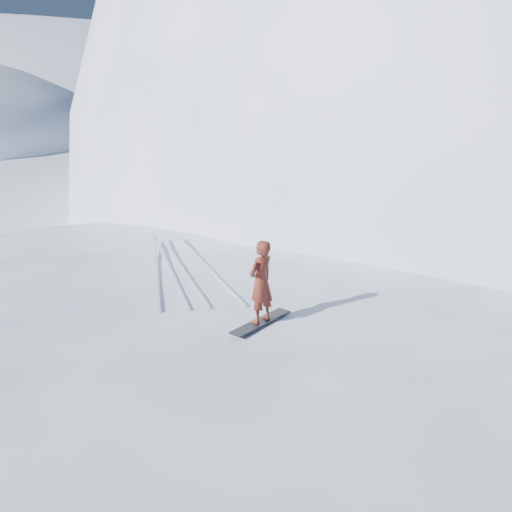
# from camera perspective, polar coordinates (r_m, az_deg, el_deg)

# --- Properties ---
(ground) EXTENTS (400.00, 400.00, 0.00)m
(ground) POSITION_cam_1_polar(r_m,az_deg,el_deg) (12.32, -3.42, -18.08)
(ground) COLOR white
(ground) RESTS_ON ground
(near_ridge) EXTENTS (36.00, 28.00, 4.80)m
(near_ridge) POSITION_cam_1_polar(r_m,az_deg,el_deg) (14.92, 0.00, -11.19)
(near_ridge) COLOR white
(near_ridge) RESTS_ON ground
(peak_shoulder) EXTENTS (28.00, 24.00, 18.00)m
(peak_shoulder) POSITION_cam_1_polar(r_m,az_deg,el_deg) (32.53, 12.96, 4.37)
(peak_shoulder) COLOR white
(peak_shoulder) RESTS_ON ground
(wind_bumps) EXTENTS (16.00, 14.40, 1.00)m
(wind_bumps) POSITION_cam_1_polar(r_m,az_deg,el_deg) (14.10, -6.12, -13.14)
(wind_bumps) COLOR white
(wind_bumps) RESTS_ON ground
(snowboard) EXTENTS (1.37, 1.35, 0.03)m
(snowboard) POSITION_cam_1_polar(r_m,az_deg,el_deg) (11.63, 0.49, -6.59)
(snowboard) COLOR black
(snowboard) RESTS_ON near_ridge
(snowboarder) EXTENTS (0.73, 0.73, 1.70)m
(snowboarder) POSITION_cam_1_polar(r_m,az_deg,el_deg) (11.31, 0.50, -2.59)
(snowboarder) COLOR maroon
(snowboarder) RESTS_ON snowboard
(board_tracks) EXTENTS (2.44, 5.98, 0.04)m
(board_tracks) POSITION_cam_1_polar(r_m,az_deg,el_deg) (15.09, -7.77, -0.97)
(board_tracks) COLOR silver
(board_tracks) RESTS_ON ground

